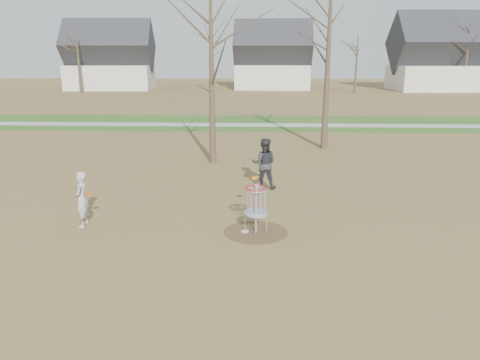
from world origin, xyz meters
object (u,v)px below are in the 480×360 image
(player_standing, at_px, (82,199))
(disc_grounded, at_px, (245,231))
(player_throwing, at_px, (264,164))
(disc_golf_basket, at_px, (256,201))

(player_standing, relative_size, disc_grounded, 7.30)
(player_throwing, height_order, disc_golf_basket, player_throwing)
(player_standing, distance_m, disc_grounded, 4.75)
(disc_grounded, bearing_deg, disc_golf_basket, 0.23)
(player_standing, distance_m, player_throwing, 6.68)
(player_throwing, xyz_separation_m, disc_golf_basket, (-0.27, -4.42, -0.02))
(disc_grounded, distance_m, disc_golf_basket, 0.95)
(disc_grounded, bearing_deg, player_throwing, 82.48)
(disc_golf_basket, bearing_deg, disc_grounded, -179.77)
(disc_golf_basket, bearing_deg, player_throwing, 86.45)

